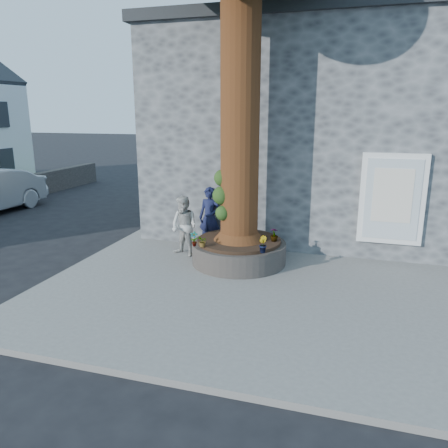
# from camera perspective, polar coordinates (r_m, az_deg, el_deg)

# --- Properties ---
(ground) EXTENTS (120.00, 120.00, 0.00)m
(ground) POSITION_cam_1_polar(r_m,az_deg,el_deg) (9.38, -6.05, -9.13)
(ground) COLOR black
(ground) RESTS_ON ground
(pavement) EXTENTS (9.00, 8.00, 0.12)m
(pavement) POSITION_cam_1_polar(r_m,az_deg,el_deg) (9.82, 4.41, -7.60)
(pavement) COLOR slate
(pavement) RESTS_ON ground
(yellow_line) EXTENTS (0.10, 30.00, 0.01)m
(yellow_line) POSITION_cam_1_polar(r_m,az_deg,el_deg) (11.61, -18.17, -5.07)
(yellow_line) COLOR yellow
(yellow_line) RESTS_ON ground
(stone_shop) EXTENTS (10.30, 8.30, 6.30)m
(stone_shop) POSITION_cam_1_polar(r_m,az_deg,el_deg) (15.14, 13.65, 11.87)
(stone_shop) COLOR #444749
(stone_shop) RESTS_ON ground
(planter) EXTENTS (2.30, 2.30, 0.60)m
(planter) POSITION_cam_1_polar(r_m,az_deg,el_deg) (10.77, 1.96, -3.56)
(planter) COLOR black
(planter) RESTS_ON pavement
(man) EXTENTS (0.63, 0.44, 1.66)m
(man) POSITION_cam_1_polar(r_m,az_deg,el_deg) (11.87, -1.89, 0.85)
(man) COLOR #161A3C
(man) RESTS_ON pavement
(woman) EXTENTS (0.91, 0.81, 1.55)m
(woman) POSITION_cam_1_polar(r_m,az_deg,el_deg) (11.22, -5.22, -0.30)
(woman) COLOR #B9B8B2
(woman) RESTS_ON pavement
(shopping_bag) EXTENTS (0.23, 0.19, 0.28)m
(shopping_bag) POSITION_cam_1_polar(r_m,az_deg,el_deg) (11.92, -0.96, -2.51)
(shopping_bag) COLOR white
(shopping_bag) RESTS_ON pavement
(plant_a) EXTENTS (0.20, 0.15, 0.35)m
(plant_a) POSITION_cam_1_polar(r_m,az_deg,el_deg) (10.10, -3.93, -1.95)
(plant_a) COLOR gray
(plant_a) RESTS_ON planter
(plant_b) EXTENTS (0.28, 0.28, 0.37)m
(plant_b) POSITION_cam_1_polar(r_m,az_deg,el_deg) (9.66, 5.06, -2.66)
(plant_b) COLOR gray
(plant_b) RESTS_ON planter
(plant_c) EXTENTS (0.20, 0.20, 0.33)m
(plant_c) POSITION_cam_1_polar(r_m,az_deg,el_deg) (10.53, 6.57, -1.39)
(plant_c) COLOR gray
(plant_c) RESTS_ON planter
(plant_d) EXTENTS (0.31, 0.31, 0.26)m
(plant_d) POSITION_cam_1_polar(r_m,az_deg,el_deg) (10.04, -2.80, -2.29)
(plant_d) COLOR gray
(plant_d) RESTS_ON planter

